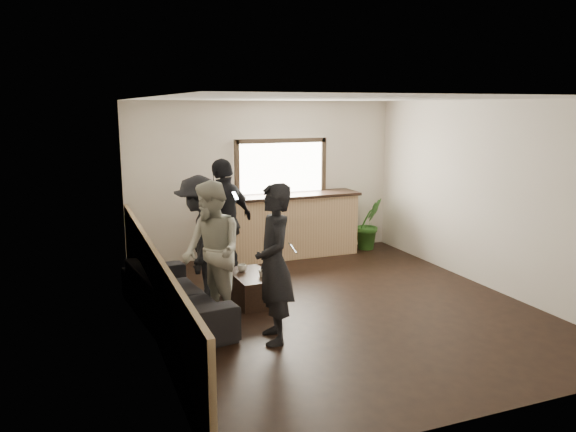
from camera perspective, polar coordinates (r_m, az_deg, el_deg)
name	(u,v)px	position (r m, az deg, el deg)	size (l,w,h in m)	color
ground	(337,306)	(7.86, 4.99, -9.08)	(5.00, 6.00, 0.01)	black
room_shell	(287,204)	(7.18, -0.08, 1.18)	(5.01, 6.01, 2.80)	silver
bar_counter	(286,222)	(10.17, -0.20, -0.59)	(2.70, 0.68, 2.13)	tan
sofa	(175,294)	(7.43, -11.40, -7.79)	(2.25, 0.88, 0.66)	black
coffee_table	(251,288)	(7.94, -3.75, -7.30)	(0.50, 0.91, 0.40)	black
cup_a	(242,268)	(7.99, -4.69, -5.30)	(0.13, 0.13, 0.10)	silver
cup_b	(262,273)	(7.75, -2.67, -5.83)	(0.10, 0.10, 0.09)	silver
potted_plant	(369,224)	(10.84, 8.22, -0.77)	(0.54, 0.44, 0.99)	#2D6623
person_a	(274,264)	(6.46, -1.42, -4.88)	(0.54, 0.73, 1.86)	black
person_b	(212,252)	(7.16, -7.73, -3.62)	(0.85, 1.00, 1.80)	#B6B5A4
person_c	(200,240)	(7.87, -8.94, -2.38)	(0.90, 1.27, 1.78)	black
person_d	(225,222)	(8.55, -6.44, -0.65)	(1.22, 1.01, 1.94)	black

